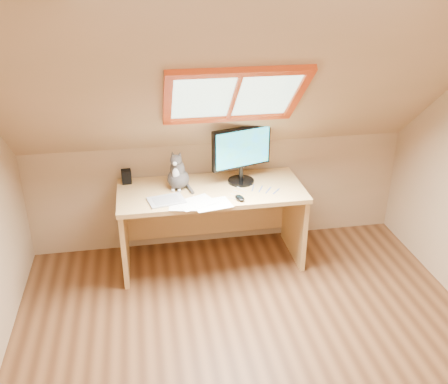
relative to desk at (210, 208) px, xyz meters
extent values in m
plane|color=brown|center=(0.13, -1.45, -0.50)|extent=(3.50, 3.50, 0.00)
cube|color=tan|center=(0.13, 0.30, 0.00)|extent=(3.50, 0.02, 1.00)
cube|color=silver|center=(0.13, -2.22, 1.90)|extent=(3.50, 1.95, 0.02)
cube|color=tan|center=(0.13, -0.47, 1.20)|extent=(3.50, 1.56, 1.41)
cube|color=#B2E0CC|center=(0.13, -0.40, 1.13)|extent=(0.90, 0.53, 0.48)
cube|color=#D04213|center=(0.13, -0.40, 1.13)|extent=(1.02, 0.64, 0.59)
cube|color=tan|center=(0.00, -0.07, 0.20)|extent=(1.59, 0.70, 0.04)
cube|color=tan|center=(-0.77, -0.07, -0.16)|extent=(0.04, 0.63, 0.69)
cube|color=tan|center=(0.77, -0.07, -0.16)|extent=(0.04, 0.63, 0.69)
cube|color=tan|center=(0.00, 0.25, -0.16)|extent=(1.49, 0.03, 0.48)
cylinder|color=black|center=(0.28, 0.02, 0.23)|extent=(0.23, 0.23, 0.02)
cylinder|color=black|center=(0.28, 0.02, 0.31)|extent=(0.04, 0.04, 0.13)
cube|color=black|center=(0.28, 0.02, 0.55)|extent=(0.54, 0.20, 0.36)
cube|color=blue|center=(0.29, 0.00, 0.55)|extent=(0.49, 0.16, 0.32)
ellipsoid|color=#47413E|center=(-0.27, 0.01, 0.30)|extent=(0.25, 0.27, 0.16)
ellipsoid|color=#47413E|center=(-0.28, 0.00, 0.40)|extent=(0.16, 0.16, 0.18)
ellipsoid|color=silver|center=(-0.29, -0.05, 0.38)|extent=(0.07, 0.05, 0.10)
ellipsoid|color=#47413E|center=(-0.29, -0.04, 0.50)|extent=(0.12, 0.11, 0.09)
sphere|color=silver|center=(-0.30, -0.08, 0.48)|extent=(0.04, 0.04, 0.04)
cone|color=#47413E|center=(-0.31, -0.01, 0.54)|extent=(0.05, 0.06, 0.06)
cone|color=#47413E|center=(-0.25, -0.03, 0.54)|extent=(0.06, 0.05, 0.06)
cube|color=black|center=(-0.71, 0.18, 0.28)|extent=(0.09, 0.09, 0.12)
cube|color=#B2B2B7|center=(-0.39, -0.24, 0.23)|extent=(0.32, 0.26, 0.01)
ellipsoid|color=black|center=(0.20, -0.32, 0.24)|extent=(0.10, 0.13, 0.04)
cube|color=white|center=(-0.13, -0.33, 0.22)|extent=(0.33, 0.27, 0.00)
cube|color=white|center=(-0.13, -0.33, 0.23)|extent=(0.32, 0.24, 0.00)
cube|color=white|center=(-0.13, -0.33, 0.23)|extent=(0.35, 0.30, 0.00)
camera|label=1|loc=(-0.56, -3.90, 2.05)|focal=40.00mm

